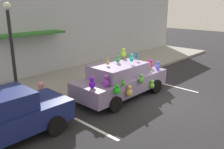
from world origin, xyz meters
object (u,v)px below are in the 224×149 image
teddy_bear_on_sidewalk (41,91)px  plush_covered_car (121,80)px  street_lamp_post (12,46)px  parked_sedan_behind (1,118)px

teddy_bear_on_sidewalk → plush_covered_car: bearing=-37.5°
street_lamp_post → teddy_bear_on_sidewalk: bearing=8.7°
plush_covered_car → parked_sedan_behind: size_ratio=1.12×
parked_sedan_behind → street_lamp_post: (1.36, 1.76, 1.77)m
parked_sedan_behind → plush_covered_car: bearing=-2.0°
parked_sedan_behind → street_lamp_post: 2.84m
plush_covered_car → parked_sedan_behind: plush_covered_car is taller
plush_covered_car → teddy_bear_on_sidewalk: (-2.75, 2.11, -0.32)m
plush_covered_car → street_lamp_post: street_lamp_post is taller
plush_covered_car → street_lamp_post: bearing=153.3°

